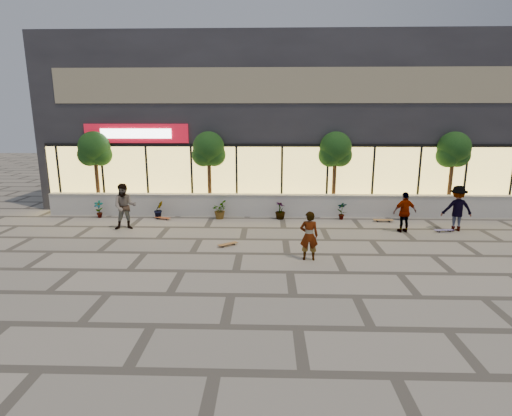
{
  "coord_description": "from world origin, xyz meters",
  "views": [
    {
      "loc": [
        -0.69,
        -11.31,
        4.56
      ],
      "look_at": [
        -1.11,
        2.97,
        1.3
      ],
      "focal_mm": 28.0,
      "sensor_mm": 36.0,
      "label": 1
    }
  ],
  "objects_px": {
    "tree_east": "(454,152)",
    "skater_right_far": "(457,208)",
    "tree_midwest": "(209,151)",
    "skateboard_center": "(228,244)",
    "tree_mideast": "(335,151)",
    "skater_left": "(125,207)",
    "skateboard_right_near": "(383,220)",
    "skater_right_near": "(405,212)",
    "skateboard_left": "(163,218)",
    "tree_west": "(95,151)",
    "skateboard_right_far": "(444,230)",
    "skater_center": "(309,236)"
  },
  "relations": [
    {
      "from": "skater_right_near",
      "to": "skateboard_left",
      "type": "distance_m",
      "value": 10.49
    },
    {
      "from": "tree_mideast",
      "to": "skater_right_far",
      "type": "bearing_deg",
      "value": -33.14
    },
    {
      "from": "skater_center",
      "to": "skater_left",
      "type": "distance_m",
      "value": 8.01
    },
    {
      "from": "skateboard_right_near",
      "to": "skateboard_right_far",
      "type": "relative_size",
      "value": 1.09
    },
    {
      "from": "tree_west",
      "to": "skateboard_right_far",
      "type": "distance_m",
      "value": 16.09
    },
    {
      "from": "skater_right_near",
      "to": "skater_right_far",
      "type": "height_order",
      "value": "skater_right_far"
    },
    {
      "from": "skater_right_far",
      "to": "skateboard_center",
      "type": "bearing_deg",
      "value": 17.33
    },
    {
      "from": "skater_left",
      "to": "skateboard_right_near",
      "type": "height_order",
      "value": "skater_left"
    },
    {
      "from": "tree_midwest",
      "to": "skateboard_right_near",
      "type": "relative_size",
      "value": 4.56
    },
    {
      "from": "skater_left",
      "to": "skateboard_right_far",
      "type": "xyz_separation_m",
      "value": [
        13.07,
        -0.03,
        -0.89
      ]
    },
    {
      "from": "tree_east",
      "to": "skater_right_far",
      "type": "distance_m",
      "value": 3.73
    },
    {
      "from": "tree_midwest",
      "to": "skater_right_far",
      "type": "relative_size",
      "value": 2.09
    },
    {
      "from": "tree_west",
      "to": "skateboard_right_near",
      "type": "distance_m",
      "value": 13.89
    },
    {
      "from": "tree_mideast",
      "to": "skateboard_right_far",
      "type": "xyz_separation_m",
      "value": [
        4.0,
        -3.18,
        -2.91
      ]
    },
    {
      "from": "skater_right_near",
      "to": "skater_center",
      "type": "bearing_deg",
      "value": 28.74
    },
    {
      "from": "skateboard_right_near",
      "to": "skateboard_right_far",
      "type": "distance_m",
      "value": 2.54
    },
    {
      "from": "skater_center",
      "to": "skateboard_right_near",
      "type": "height_order",
      "value": "skater_center"
    },
    {
      "from": "tree_west",
      "to": "tree_midwest",
      "type": "height_order",
      "value": "same"
    },
    {
      "from": "skater_left",
      "to": "skater_right_near",
      "type": "relative_size",
      "value": 1.16
    },
    {
      "from": "skater_right_far",
      "to": "skateboard_right_near",
      "type": "relative_size",
      "value": 2.18
    },
    {
      "from": "tree_midwest",
      "to": "skateboard_right_near",
      "type": "height_order",
      "value": "tree_midwest"
    },
    {
      "from": "tree_mideast",
      "to": "tree_east",
      "type": "bearing_deg",
      "value": 0.0
    },
    {
      "from": "tree_midwest",
      "to": "tree_mideast",
      "type": "height_order",
      "value": "same"
    },
    {
      "from": "skater_center",
      "to": "skater_right_near",
      "type": "distance_m",
      "value": 5.35
    },
    {
      "from": "tree_midwest",
      "to": "skateboard_center",
      "type": "distance_m",
      "value": 6.16
    },
    {
      "from": "skater_left",
      "to": "skateboard_center",
      "type": "bearing_deg",
      "value": -39.29
    },
    {
      "from": "skater_left",
      "to": "skater_right_near",
      "type": "distance_m",
      "value": 11.41
    },
    {
      "from": "skater_left",
      "to": "skateboard_center",
      "type": "relative_size",
      "value": 2.63
    },
    {
      "from": "tree_west",
      "to": "tree_mideast",
      "type": "relative_size",
      "value": 1.0
    },
    {
      "from": "skateboard_left",
      "to": "tree_mideast",
      "type": "bearing_deg",
      "value": 28.89
    },
    {
      "from": "tree_midwest",
      "to": "skateboard_center",
      "type": "bearing_deg",
      "value": -75.25
    },
    {
      "from": "skater_center",
      "to": "skater_right_near",
      "type": "bearing_deg",
      "value": -138.68
    },
    {
      "from": "tree_west",
      "to": "skateboard_left",
      "type": "xyz_separation_m",
      "value": [
        3.53,
        -1.5,
        -2.91
      ]
    },
    {
      "from": "skateboard_left",
      "to": "skateboard_right_near",
      "type": "distance_m",
      "value": 9.95
    },
    {
      "from": "tree_mideast",
      "to": "skater_left",
      "type": "relative_size",
      "value": 2.04
    },
    {
      "from": "skater_right_near",
      "to": "skateboard_center",
      "type": "distance_m",
      "value": 7.28
    },
    {
      "from": "tree_midwest",
      "to": "tree_west",
      "type": "bearing_deg",
      "value": 180.0
    },
    {
      "from": "skateboard_center",
      "to": "skateboard_right_near",
      "type": "xyz_separation_m",
      "value": [
        6.6,
        3.61,
        0.01
      ]
    },
    {
      "from": "skater_right_far",
      "to": "tree_mideast",
      "type": "bearing_deg",
      "value": -29.84
    },
    {
      "from": "tree_west",
      "to": "skater_right_near",
      "type": "relative_size",
      "value": 2.37
    },
    {
      "from": "skater_left",
      "to": "skater_right_near",
      "type": "bearing_deg",
      "value": -14.45
    },
    {
      "from": "skater_right_far",
      "to": "tree_west",
      "type": "bearing_deg",
      "value": -7.17
    },
    {
      "from": "skater_left",
      "to": "skateboard_right_near",
      "type": "relative_size",
      "value": 2.24
    },
    {
      "from": "skater_right_far",
      "to": "skateboard_left",
      "type": "relative_size",
      "value": 2.42
    },
    {
      "from": "tree_east",
      "to": "skater_left",
      "type": "xyz_separation_m",
      "value": [
        -14.57,
        -3.15,
        -2.02
      ]
    },
    {
      "from": "skateboard_center",
      "to": "skateboard_right_near",
      "type": "distance_m",
      "value": 7.52
    },
    {
      "from": "tree_midwest",
      "to": "skater_left",
      "type": "bearing_deg",
      "value": -134.26
    },
    {
      "from": "skateboard_right_far",
      "to": "tree_midwest",
      "type": "bearing_deg",
      "value": 153.35
    },
    {
      "from": "skateboard_right_far",
      "to": "tree_west",
      "type": "bearing_deg",
      "value": 159.39
    },
    {
      "from": "skater_center",
      "to": "skater_right_far",
      "type": "distance_m",
      "value": 7.34
    }
  ]
}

